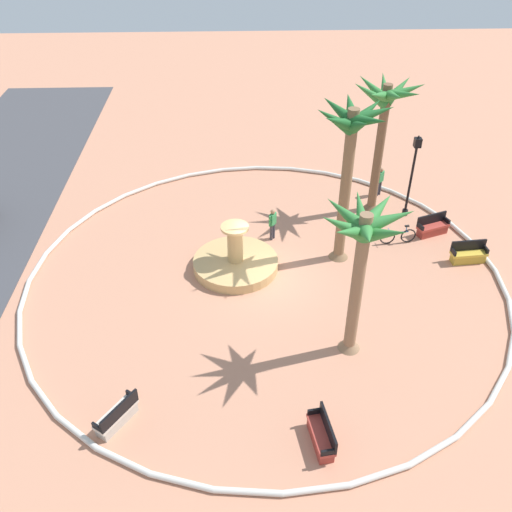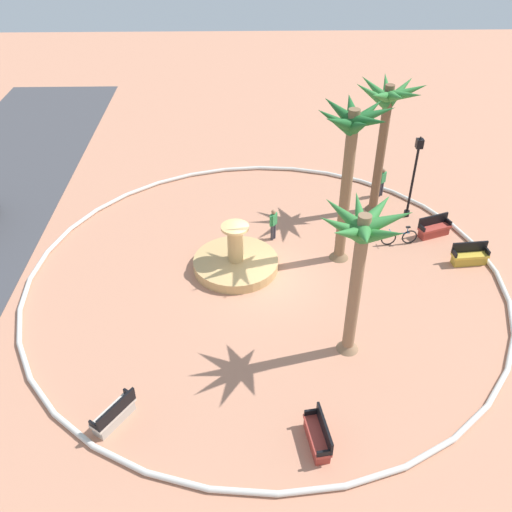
# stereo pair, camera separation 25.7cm
# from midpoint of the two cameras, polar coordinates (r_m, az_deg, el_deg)

# --- Properties ---
(ground_plane) EXTENTS (80.00, 80.00, 0.00)m
(ground_plane) POSITION_cam_midpoint_polar(r_m,az_deg,el_deg) (24.05, 0.61, -2.21)
(ground_plane) COLOR tan
(plaza_curb) EXTENTS (20.25, 20.25, 0.20)m
(plaza_curb) POSITION_cam_midpoint_polar(r_m,az_deg,el_deg) (23.98, 0.61, -2.03)
(plaza_curb) COLOR silver
(plaza_curb) RESTS_ON ground
(fountain) EXTENTS (3.72, 3.72, 2.19)m
(fountain) POSITION_cam_midpoint_polar(r_m,az_deg,el_deg) (24.42, -2.40, -0.63)
(fountain) COLOR tan
(fountain) RESTS_ON ground
(palm_tree_near_fountain) EXTENTS (3.27, 3.22, 7.23)m
(palm_tree_near_fountain) POSITION_cam_midpoint_polar(r_m,az_deg,el_deg) (22.75, 9.29, 11.08)
(palm_tree_near_fountain) COLOR brown
(palm_tree_near_fountain) RESTS_ON ground
(palm_tree_by_curb) EXTENTS (3.20, 3.19, 6.06)m
(palm_tree_by_curb) POSITION_cam_midpoint_polar(r_m,az_deg,el_deg) (18.23, 10.38, 1.12)
(palm_tree_by_curb) COLOR #8E6B4C
(palm_tree_by_curb) RESTS_ON ground
(palm_tree_mid_plaza) EXTENTS (3.48, 3.41, 6.72)m
(palm_tree_mid_plaza) POSITION_cam_midpoint_polar(r_m,az_deg,el_deg) (27.01, 12.77, 14.18)
(palm_tree_mid_plaza) COLOR brown
(palm_tree_mid_plaza) RESTS_ON ground
(bench_east) EXTENTS (1.66, 0.74, 1.00)m
(bench_east) POSITION_cam_midpoint_polar(r_m,az_deg,el_deg) (18.12, 6.28, -17.81)
(bench_east) COLOR #B73D33
(bench_east) RESTS_ON ground
(bench_west) EXTENTS (1.60, 1.32, 1.00)m
(bench_west) POSITION_cam_midpoint_polar(r_m,az_deg,el_deg) (19.01, -14.37, -15.58)
(bench_west) COLOR beige
(bench_west) RESTS_ON ground
(bench_north) EXTENTS (1.03, 1.67, 1.00)m
(bench_north) POSITION_cam_midpoint_polar(r_m,az_deg,el_deg) (27.83, 17.29, 2.77)
(bench_north) COLOR #B73D33
(bench_north) RESTS_ON ground
(bench_southeast) EXTENTS (0.64, 1.64, 1.00)m
(bench_southeast) POSITION_cam_midpoint_polar(r_m,az_deg,el_deg) (26.46, 20.57, 0.10)
(bench_southeast) COLOR gold
(bench_southeast) RESTS_ON ground
(lamppost) EXTENTS (0.32, 0.32, 4.30)m
(lamppost) POSITION_cam_midpoint_polar(r_m,az_deg,el_deg) (27.95, 15.43, 8.46)
(lamppost) COLOR black
(lamppost) RESTS_ON ground
(bicycle_red_frame) EXTENTS (0.44, 1.72, 0.94)m
(bicycle_red_frame) POSITION_cam_midpoint_polar(r_m,az_deg,el_deg) (26.72, 14.02, 1.98)
(bicycle_red_frame) COLOR black
(bicycle_red_frame) RESTS_ON ground
(person_cyclist_helmet) EXTENTS (0.37, 0.43, 1.59)m
(person_cyclist_helmet) POSITION_cam_midpoint_polar(r_m,az_deg,el_deg) (30.18, 12.29, 7.59)
(person_cyclist_helmet) COLOR #33333D
(person_cyclist_helmet) RESTS_ON ground
(person_cyclist_photo) EXTENTS (0.44, 0.37, 1.60)m
(person_cyclist_photo) POSITION_cam_midpoint_polar(r_m,az_deg,el_deg) (25.94, 1.42, 3.41)
(person_cyclist_photo) COLOR #33333D
(person_cyclist_photo) RESTS_ON ground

